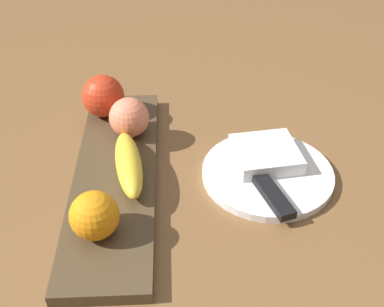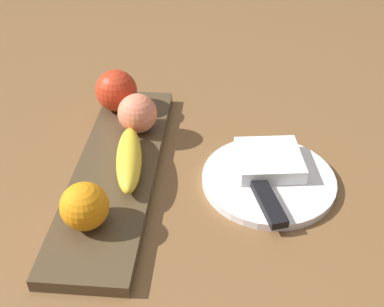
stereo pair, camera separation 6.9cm
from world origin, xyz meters
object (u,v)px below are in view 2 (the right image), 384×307
(banana, at_px, (129,159))
(orange_near_apple, at_px, (85,206))
(peach, at_px, (137,113))
(fruit_tray, at_px, (117,170))
(folded_napkin, at_px, (269,160))
(dinner_plate, at_px, (268,180))
(apple, at_px, (118,91))
(knife, at_px, (265,196))

(banana, distance_m, orange_near_apple, 0.12)
(banana, xyz_separation_m, peach, (0.10, 0.00, 0.01))
(fruit_tray, distance_m, peach, 0.11)
(folded_napkin, bearing_deg, dinner_plate, 180.00)
(orange_near_apple, relative_size, folded_napkin, 0.66)
(apple, relative_size, peach, 1.12)
(banana, bearing_deg, folded_napkin, -90.73)
(fruit_tray, height_order, dinner_plate, fruit_tray)
(banana, distance_m, dinner_plate, 0.21)
(orange_near_apple, distance_m, folded_napkin, 0.29)
(apple, bearing_deg, fruit_tray, -170.68)
(peach, distance_m, dinner_plate, 0.24)
(fruit_tray, bearing_deg, folded_napkin, -83.82)
(folded_napkin, xyz_separation_m, knife, (-0.07, 0.01, -0.01))
(folded_napkin, height_order, knife, folded_napkin)
(apple, height_order, peach, apple)
(banana, bearing_deg, apple, 7.05)
(fruit_tray, height_order, knife, knife)
(apple, distance_m, knife, 0.33)
(peach, bearing_deg, apple, 35.11)
(dinner_plate, bearing_deg, knife, 170.35)
(folded_napkin, bearing_deg, banana, 98.53)
(dinner_plate, relative_size, knife, 1.13)
(fruit_tray, relative_size, dinner_plate, 2.19)
(knife, bearing_deg, dinner_plate, -27.17)
(peach, bearing_deg, fruit_tray, 169.34)
(fruit_tray, relative_size, folded_napkin, 4.55)
(fruit_tray, xyz_separation_m, peach, (0.10, -0.02, 0.04))
(peach, height_order, dinner_plate, peach)
(orange_near_apple, bearing_deg, fruit_tray, -5.69)
(peach, relative_size, knife, 0.37)
(folded_napkin, distance_m, knife, 0.08)
(peach, relative_size, folded_napkin, 0.68)
(peach, bearing_deg, orange_near_apple, 172.11)
(banana, height_order, peach, peach)
(orange_near_apple, relative_size, dinner_plate, 0.32)
(fruit_tray, xyz_separation_m, banana, (-0.01, -0.02, 0.03))
(fruit_tray, relative_size, knife, 2.48)
(banana, relative_size, folded_napkin, 1.57)
(dinner_plate, height_order, folded_napkin, folded_napkin)
(folded_napkin, bearing_deg, peach, 71.55)
(banana, xyz_separation_m, knife, (-0.04, -0.20, -0.02))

